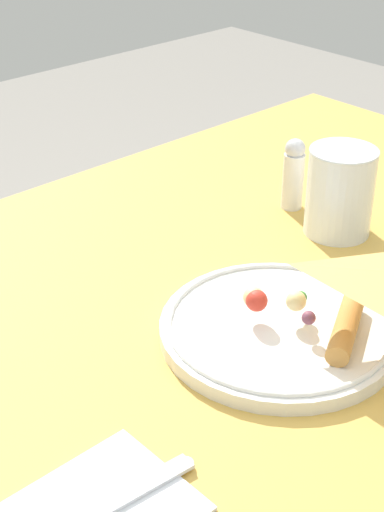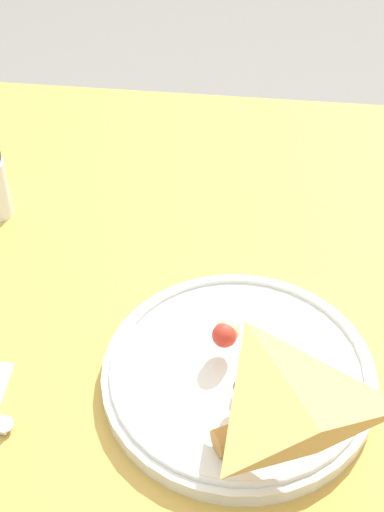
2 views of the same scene
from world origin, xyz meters
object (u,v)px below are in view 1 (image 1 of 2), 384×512
Objects in this scene: dining_table at (244,350)px; milk_glass at (339,195)px; salt_shaker at (294,173)px; plate_pizza at (282,326)px.

milk_glass is (0.17, 0.00, 0.16)m from dining_table.
dining_table is 0.26m from salt_shaker.
dining_table is at bearing -179.80° from milk_glass.
dining_table is 0.18m from plate_pizza.
milk_glass is at bearing 0.20° from dining_table.
milk_glass is 0.09m from salt_shaker.
plate_pizza is at bearing -140.77° from salt_shaker.
dining_table is 11.52× the size of salt_shaker.
dining_table is 4.62× the size of plate_pizza.
milk_glass is (0.23, 0.11, 0.04)m from plate_pizza.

